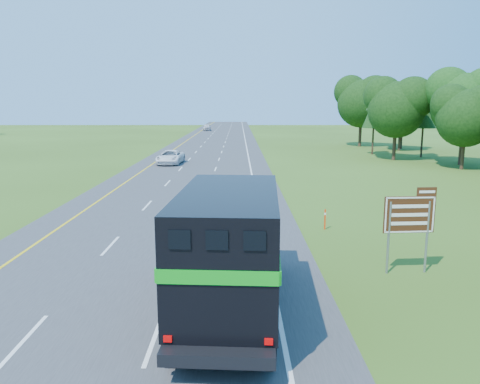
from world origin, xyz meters
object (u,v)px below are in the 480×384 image
(white_suv, at_px, (170,157))
(far_car, at_px, (207,127))
(horse_truck, at_px, (231,246))
(exit_sign, at_px, (410,218))

(white_suv, distance_m, far_car, 70.99)
(horse_truck, bearing_deg, white_suv, 104.38)
(horse_truck, relative_size, white_suv, 1.68)
(far_car, height_order, exit_sign, exit_sign)
(horse_truck, height_order, far_car, horse_truck)
(horse_truck, relative_size, far_car, 1.90)
(white_suv, bearing_deg, exit_sign, -64.23)
(horse_truck, xyz_separation_m, far_car, (-8.07, 109.46, -1.33))
(white_suv, relative_size, exit_sign, 1.60)
(white_suv, bearing_deg, far_car, 93.88)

